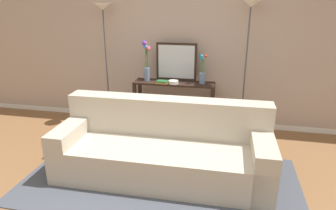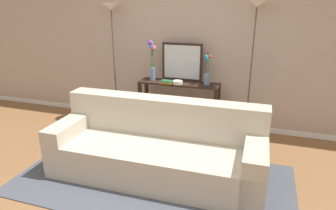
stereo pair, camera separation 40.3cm
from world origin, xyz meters
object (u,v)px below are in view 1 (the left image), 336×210
(floor_lamp_right, at_px, (249,32))
(book_row_under_console, at_px, (155,123))
(book_stack, at_px, (162,82))
(floor_lamp_left, at_px, (104,31))
(console_table, at_px, (174,97))
(couch, at_px, (163,150))
(vase_short_flowers, at_px, (203,74))
(wall_mirror, at_px, (176,62))
(vase_tall_flowers, at_px, (146,60))
(fruit_bowl, at_px, (174,82))

(floor_lamp_right, relative_size, book_row_under_console, 4.89)
(book_stack, bearing_deg, floor_lamp_left, 171.74)
(book_row_under_console, bearing_deg, console_table, -0.00)
(floor_lamp_left, xyz_separation_m, book_stack, (0.96, -0.14, -0.73))
(couch, height_order, vase_short_flowers, vase_short_flowers)
(floor_lamp_right, relative_size, vase_short_flowers, 4.44)
(console_table, distance_m, floor_lamp_left, 1.50)
(wall_mirror, bearing_deg, vase_tall_flowers, -164.44)
(floor_lamp_left, bearing_deg, floor_lamp_right, -0.00)
(console_table, relative_size, fruit_bowl, 8.21)
(couch, bearing_deg, book_row_under_console, 108.67)
(console_table, xyz_separation_m, wall_mirror, (0.00, 0.13, 0.54))
(book_row_under_console, bearing_deg, vase_tall_flowers, 175.73)
(vase_short_flowers, relative_size, book_stack, 2.37)
(vase_short_flowers, height_order, fruit_bowl, vase_short_flowers)
(couch, bearing_deg, floor_lamp_left, 132.02)
(console_table, bearing_deg, book_stack, -148.44)
(floor_lamp_right, height_order, wall_mirror, floor_lamp_right)
(couch, relative_size, book_stack, 13.00)
(vase_tall_flowers, height_order, book_stack, vase_tall_flowers)
(wall_mirror, relative_size, vase_tall_flowers, 1.02)
(floor_lamp_right, distance_m, book_stack, 1.46)
(floor_lamp_left, bearing_deg, vase_short_flowers, -0.97)
(console_table, bearing_deg, floor_lamp_left, 178.09)
(floor_lamp_right, relative_size, book_stack, 10.52)
(console_table, height_order, floor_lamp_left, floor_lamp_left)
(floor_lamp_right, bearing_deg, book_stack, -173.52)
(fruit_bowl, bearing_deg, console_table, 97.02)
(console_table, relative_size, vase_short_flowers, 2.80)
(console_table, height_order, book_stack, book_stack)
(couch, distance_m, console_table, 1.39)
(wall_mirror, xyz_separation_m, vase_short_flowers, (0.43, -0.12, -0.14))
(floor_lamp_right, xyz_separation_m, vase_short_flowers, (-0.62, -0.03, -0.63))
(vase_short_flowers, relative_size, book_row_under_console, 1.10)
(floor_lamp_left, relative_size, vase_tall_flowers, 3.10)
(couch, distance_m, vase_tall_flowers, 1.70)
(vase_tall_flowers, bearing_deg, floor_lamp_left, 177.60)
(floor_lamp_right, relative_size, wall_mirror, 3.12)
(floor_lamp_right, height_order, book_row_under_console, floor_lamp_right)
(console_table, relative_size, wall_mirror, 1.97)
(wall_mirror, bearing_deg, book_stack, -125.70)
(console_table, xyz_separation_m, book_row_under_console, (-0.32, 0.00, -0.48))
(couch, distance_m, fruit_bowl, 1.37)
(floor_lamp_right, xyz_separation_m, book_stack, (-1.23, -0.14, -0.77))
(fruit_bowl, xyz_separation_m, book_row_under_console, (-0.33, 0.09, -0.75))
(floor_lamp_left, bearing_deg, vase_tall_flowers, -2.40)
(floor_lamp_right, bearing_deg, vase_tall_flowers, -178.91)
(wall_mirror, bearing_deg, floor_lamp_right, -5.13)
(vase_short_flowers, distance_m, fruit_bowl, 0.46)
(vase_short_flowers, height_order, book_stack, vase_short_flowers)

